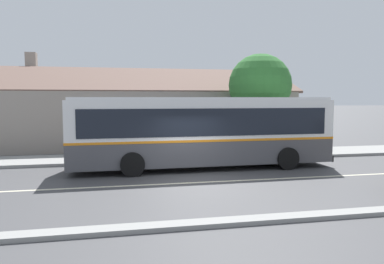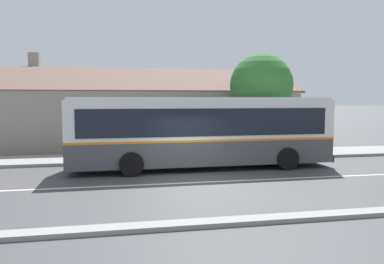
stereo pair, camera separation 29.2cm
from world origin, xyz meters
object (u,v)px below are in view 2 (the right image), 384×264
Objects in this scene: transit_bus at (202,130)px; bench_by_building at (92,150)px; bus_stop_sign at (313,127)px; bench_down_street at (181,148)px; street_tree_primary at (261,86)px.

bench_by_building is (-5.07, 2.82, -1.16)m from transit_bus.
transit_bus is at bearing -29.05° from bench_by_building.
bench_by_building is 0.69× the size of bus_stop_sign.
bench_down_street is (4.55, -0.18, 0.00)m from bench_by_building.
transit_bus is 6.95m from bus_stop_sign.
bench_down_street is at bearing 101.27° from transit_bus.
bus_stop_sign is at bearing -4.40° from bench_down_street.
street_tree_primary reaches higher than bus_stop_sign.
street_tree_primary reaches higher than bench_down_street.
transit_bus is 7.15× the size of bench_by_building.
transit_bus reaches higher than bench_by_building.
street_tree_primary is at bearing 16.16° from bench_down_street.
bench_down_street is 7.25m from bus_stop_sign.
transit_bus reaches higher than bus_stop_sign.
street_tree_primary is at bearing 7.54° from bench_by_building.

